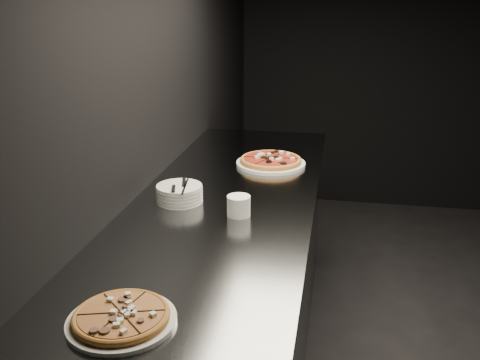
% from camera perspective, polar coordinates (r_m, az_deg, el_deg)
% --- Properties ---
extents(wall_left, '(0.02, 5.00, 2.80)m').
position_cam_1_polar(wall_left, '(2.17, -11.63, 10.31)').
color(wall_left, black).
rests_on(wall_left, floor).
extents(counter, '(0.74, 2.44, 0.92)m').
position_cam_1_polar(counter, '(2.39, -1.64, -12.58)').
color(counter, slate).
rests_on(counter, floor).
extents(pizza_mushroom, '(0.31, 0.31, 0.03)m').
position_cam_1_polar(pizza_mushroom, '(1.44, -12.53, -14.12)').
color(pizza_mushroom, silver).
rests_on(pizza_mushroom, counter).
extents(pizza_tomato, '(0.34, 0.34, 0.04)m').
position_cam_1_polar(pizza_tomato, '(2.65, 3.30, 2.03)').
color(pizza_tomato, silver).
rests_on(pizza_tomato, counter).
extents(plate_stack, '(0.19, 0.19, 0.07)m').
position_cam_1_polar(plate_stack, '(2.19, -6.48, -1.43)').
color(plate_stack, silver).
rests_on(plate_stack, counter).
extents(cutlery, '(0.06, 0.20, 0.01)m').
position_cam_1_polar(cutlery, '(2.16, -6.43, -0.65)').
color(cutlery, silver).
rests_on(cutlery, plate_stack).
extents(ramekin, '(0.09, 0.09, 0.08)m').
position_cam_1_polar(ramekin, '(2.03, -0.14, -2.71)').
color(ramekin, white).
rests_on(ramekin, counter).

